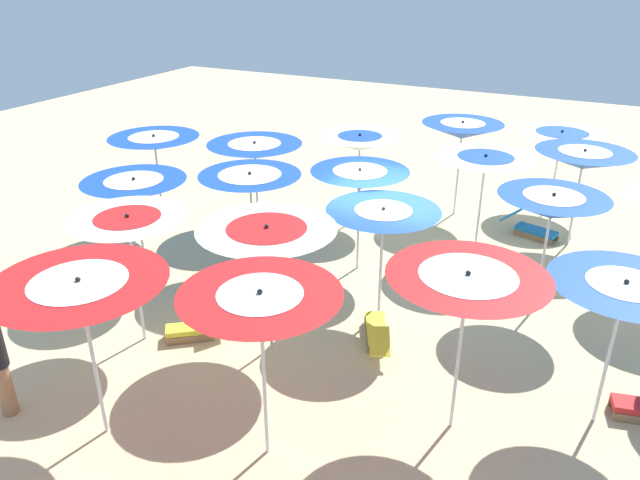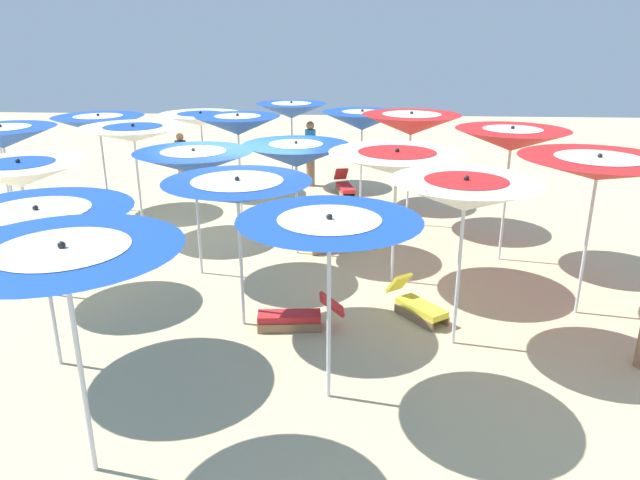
% 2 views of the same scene
% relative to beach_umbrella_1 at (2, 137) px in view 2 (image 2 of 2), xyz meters
% --- Properties ---
extents(ground, '(41.60, 41.60, 0.04)m').
position_rel_beach_umbrella_1_xyz_m(ground, '(-4.64, 0.11, -2.25)').
color(ground, beige).
extents(beach_umbrella_1, '(2.01, 2.01, 2.48)m').
position_rel_beach_umbrella_1_xyz_m(beach_umbrella_1, '(0.00, 0.00, 0.00)').
color(beach_umbrella_1, silver).
rests_on(beach_umbrella_1, ground).
extents(beach_umbrella_2, '(1.99, 1.99, 2.27)m').
position_rel_beach_umbrella_1_xyz_m(beach_umbrella_2, '(-1.50, 2.11, -0.21)').
color(beach_umbrella_2, silver).
rests_on(beach_umbrella_2, ground).
extents(beach_umbrella_3, '(2.29, 2.29, 2.16)m').
position_rel_beach_umbrella_1_xyz_m(beach_umbrella_3, '(-2.90, 4.24, -0.31)').
color(beach_umbrella_3, silver).
rests_on(beach_umbrella_3, ground).
extents(beach_umbrella_4, '(2.10, 2.10, 2.41)m').
position_rel_beach_umbrella_1_xyz_m(beach_umbrella_4, '(-4.20, 6.16, -0.03)').
color(beach_umbrella_4, silver).
rests_on(beach_umbrella_4, ground).
extents(beach_umbrella_5, '(2.12, 2.12, 2.32)m').
position_rel_beach_umbrella_1_xyz_m(beach_umbrella_5, '(-0.63, -2.90, -0.17)').
color(beach_umbrella_5, silver).
rests_on(beach_umbrella_5, ground).
extents(beach_umbrella_6, '(2.19, 2.19, 2.36)m').
position_rel_beach_umbrella_1_xyz_m(beach_umbrella_6, '(-2.15, -1.06, -0.08)').
color(beach_umbrella_6, silver).
rests_on(beach_umbrella_6, ground).
extents(beach_umbrella_7, '(2.02, 2.02, 2.28)m').
position_rel_beach_umbrella_1_xyz_m(beach_umbrella_7, '(-3.97, 1.05, -0.20)').
color(beach_umbrella_7, silver).
rests_on(beach_umbrella_7, ground).
extents(beach_umbrella_8, '(2.08, 2.08, 2.25)m').
position_rel_beach_umbrella_1_xyz_m(beach_umbrella_8, '(-5.10, 2.96, -0.20)').
color(beach_umbrella_8, silver).
rests_on(beach_umbrella_8, ground).
extents(beach_umbrella_9, '(2.03, 2.03, 2.28)m').
position_rel_beach_umbrella_1_xyz_m(beach_umbrella_9, '(-6.46, 4.75, -0.16)').
color(beach_umbrella_9, silver).
rests_on(beach_umbrella_9, ground).
extents(beach_umbrella_10, '(2.21, 2.21, 2.15)m').
position_rel_beach_umbrella_1_xyz_m(beach_umbrella_10, '(-2.56, -4.83, -0.30)').
color(beach_umbrella_10, silver).
rests_on(beach_umbrella_10, ground).
extents(beach_umbrella_11, '(1.95, 1.95, 2.38)m').
position_rel_beach_umbrella_1_xyz_m(beach_umbrella_11, '(-3.99, -2.67, -0.12)').
color(beach_umbrella_11, silver).
rests_on(beach_umbrella_11, ground).
extents(beach_umbrella_12, '(2.01, 2.01, 2.22)m').
position_rel_beach_umbrella_1_xyz_m(beach_umbrella_12, '(-5.59, -0.09, -0.28)').
color(beach_umbrella_12, silver).
rests_on(beach_umbrella_12, ground).
extents(beach_umbrella_13, '(2.25, 2.25, 2.34)m').
position_rel_beach_umbrella_1_xyz_m(beach_umbrella_13, '(-7.38, 1.19, -0.14)').
color(beach_umbrella_13, silver).
rests_on(beach_umbrella_13, ground).
extents(beach_umbrella_14, '(1.96, 1.96, 2.40)m').
position_rel_beach_umbrella_1_xyz_m(beach_umbrella_14, '(-8.13, 3.35, -0.09)').
color(beach_umbrella_14, silver).
rests_on(beach_umbrella_14, ground).
extents(beach_umbrella_15, '(1.95, 1.95, 2.33)m').
position_rel_beach_umbrella_1_xyz_m(beach_umbrella_15, '(-4.88, -5.71, -0.16)').
color(beach_umbrella_15, silver).
rests_on(beach_umbrella_15, ground).
extents(beach_umbrella_16, '(2.00, 2.00, 2.34)m').
position_rel_beach_umbrella_1_xyz_m(beach_umbrella_16, '(-6.82, -3.94, -0.17)').
color(beach_umbrella_16, silver).
rests_on(beach_umbrella_16, ground).
extents(beach_umbrella_17, '(2.12, 2.12, 2.53)m').
position_rel_beach_umbrella_1_xyz_m(beach_umbrella_17, '(-7.87, -2.10, 0.02)').
color(beach_umbrella_17, silver).
rests_on(beach_umbrella_17, ground).
extents(beach_umbrella_18, '(2.02, 2.02, 2.55)m').
position_rel_beach_umbrella_1_xyz_m(beach_umbrella_18, '(-9.49, -0.00, 0.06)').
color(beach_umbrella_18, silver).
rests_on(beach_umbrella_18, ground).
extents(beach_umbrella_19, '(2.26, 2.26, 2.50)m').
position_rel_beach_umbrella_1_xyz_m(beach_umbrella_19, '(-10.17, 2.26, 0.04)').
color(beach_umbrella_19, silver).
rests_on(beach_umbrella_19, ground).
extents(lounger_0, '(0.75, 1.43, 0.60)m').
position_rel_beach_umbrella_1_xyz_m(lounger_0, '(-0.58, -2.05, -2.03)').
color(lounger_0, olive).
rests_on(lounger_0, ground).
extents(lounger_1, '(0.94, 1.08, 0.58)m').
position_rel_beach_umbrella_1_xyz_m(lounger_1, '(-7.70, 2.57, -2.03)').
color(lounger_1, olive).
rests_on(lounger_1, ground).
extents(lounger_2, '(0.65, 1.37, 0.60)m').
position_rel_beach_umbrella_1_xyz_m(lounger_2, '(-6.41, -4.72, -2.03)').
color(lounger_2, olive).
rests_on(lounger_2, ground).
extents(lounger_3, '(1.42, 0.93, 0.56)m').
position_rel_beach_umbrella_1_xyz_m(lounger_3, '(-6.37, -0.36, -2.03)').
color(lounger_3, olive).
rests_on(lounger_3, ground).
extents(lounger_4, '(1.29, 0.45, 0.53)m').
position_rel_beach_umbrella_1_xyz_m(lounger_4, '(-5.88, 3.05, -2.04)').
color(lounger_4, olive).
rests_on(lounger_4, ground).
extents(beachgoer_0, '(0.30, 0.30, 1.60)m').
position_rel_beach_umbrella_1_xyz_m(beachgoer_0, '(-2.03, -4.58, -1.40)').
color(beachgoer_0, '#A3704C').
rests_on(beachgoer_0, ground).
extents(beachgoer_2, '(0.30, 0.30, 1.81)m').
position_rel_beach_umbrella_1_xyz_m(beachgoer_2, '(-5.41, -5.54, -1.28)').
color(beachgoer_2, '#A3704C').
rests_on(beachgoer_2, ground).
extents(beach_ball, '(0.24, 0.24, 0.24)m').
position_rel_beach_umbrella_1_xyz_m(beach_ball, '(-4.38, -5.74, -2.11)').
color(beach_ball, '#337FE5').
rests_on(beach_ball, ground).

